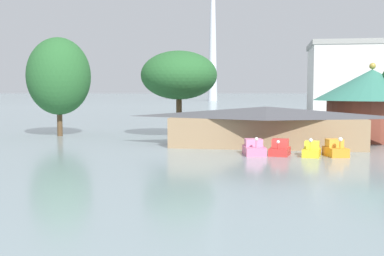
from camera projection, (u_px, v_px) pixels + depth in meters
The scene contains 8 objects.
pedal_boat_pink at pixel (254, 148), 40.33m from camera, with size 2.19×3.17×1.61m.
pedal_boat_red at pixel (280, 149), 40.07m from camera, with size 1.93×2.69×1.36m.
pedal_boat_yellow at pixel (312, 150), 39.27m from camera, with size 1.73×2.53×1.59m.
pedal_boat_orange at pixel (335, 149), 39.44m from camera, with size 2.00×2.70×1.67m.
boathouse at pixel (266, 125), 46.44m from camera, with size 19.67×7.79×3.87m.
green_roof_pavilion at pixel (372, 100), 52.07m from camera, with size 12.51×12.51×8.44m.
shoreline_tree_tall_left at pixel (59, 76), 56.46m from camera, with size 7.50×7.50×11.70m.
shoreline_tree_mid at pixel (179, 75), 55.15m from camera, with size 8.84×8.84×10.02m.
Camera 1 is at (7.06, -9.33, 5.40)m, focal length 44.55 mm.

